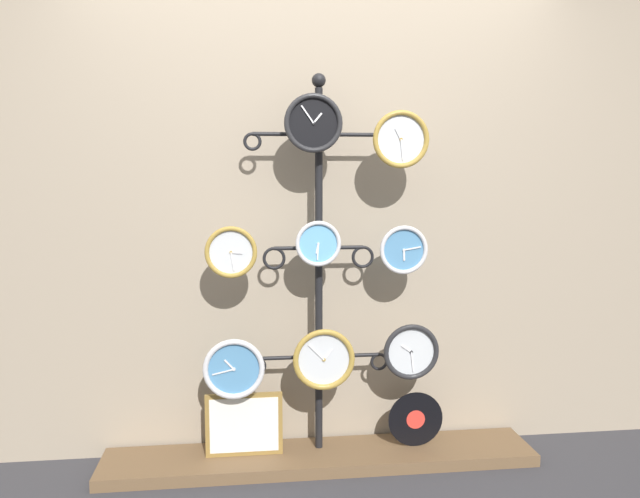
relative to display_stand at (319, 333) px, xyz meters
The scene contains 14 objects.
ground_plane 0.78m from the display_stand, 90.00° to the right, with size 12.00×12.00×0.00m, color #333338.
shop_wall 0.75m from the display_stand, 90.00° to the left, with size 4.40×0.04×2.80m.
low_shelf 0.64m from the display_stand, 90.00° to the right, with size 2.20×0.36×0.06m.
display_stand is the anchor object (origin of this frame).
clock_top_center 1.05m from the display_stand, 111.68° to the right, with size 0.28×0.04×0.28m.
clock_top_right 1.05m from the display_stand, 14.88° to the right, with size 0.28×0.04×0.28m.
clock_middle_left 0.62m from the display_stand, 166.99° to the right, with size 0.25×0.04×0.25m.
clock_middle_center 0.48m from the display_stand, 98.57° to the right, with size 0.22×0.04×0.22m.
clock_middle_right 0.60m from the display_stand, 11.31° to the right, with size 0.24×0.04×0.24m.
clock_bottom_left 0.47m from the display_stand, 165.18° to the right, with size 0.30×0.04×0.30m.
clock_bottom_center 0.16m from the display_stand, 84.90° to the right, with size 0.31×0.04×0.31m.
clock_bottom_right 0.48m from the display_stand, 10.41° to the right, with size 0.29×0.04×0.29m.
vinyl_record 0.68m from the display_stand, ahead, with size 0.29×0.01×0.29m.
picture_frame 0.59m from the display_stand, behind, with size 0.39×0.02×0.32m.
Camera 1 is at (-0.37, -2.67, 1.47)m, focal length 35.00 mm.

